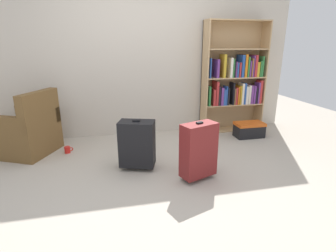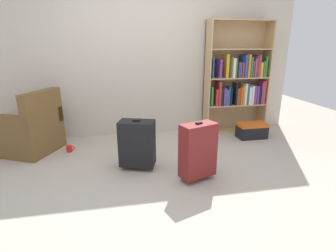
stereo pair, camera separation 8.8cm
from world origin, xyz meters
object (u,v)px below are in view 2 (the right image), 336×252
bookshelf (238,80)px  armchair (31,131)px  suitcase_black (137,143)px  suitcase_dark_red (198,150)px  storage_box (252,130)px  mug (69,149)px

bookshelf → armchair: bookshelf is taller
bookshelf → suitcase_black: 2.29m
bookshelf → suitcase_dark_red: bookshelf is taller
armchair → suitcase_black: armchair is taller
storage_box → suitcase_black: size_ratio=0.75×
storage_box → suitcase_dark_red: size_ratio=0.69×
bookshelf → armchair: 3.38m
bookshelf → mug: (-2.79, -0.51, -0.86)m
armchair → mug: bearing=-13.2°
mug → suitcase_dark_red: suitcase_dark_red is taller
armchair → suitcase_black: bearing=-29.7°
armchair → suitcase_black: 1.68m
storage_box → suitcase_dark_red: suitcase_dark_red is taller
bookshelf → mug: 2.96m
suitcase_dark_red → storage_box: bearing=42.4°
armchair → bookshelf: bearing=6.7°
mug → storage_box: storage_box is taller
bookshelf → storage_box: size_ratio=3.94×
armchair → suitcase_black: (1.46, -0.83, 0.02)m
bookshelf → suitcase_dark_red: size_ratio=2.72×
suitcase_dark_red → armchair: bearing=149.1°
mug → suitcase_black: (0.93, -0.71, 0.28)m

